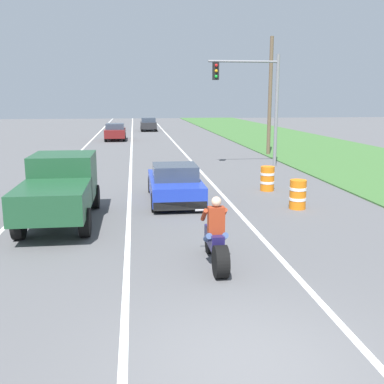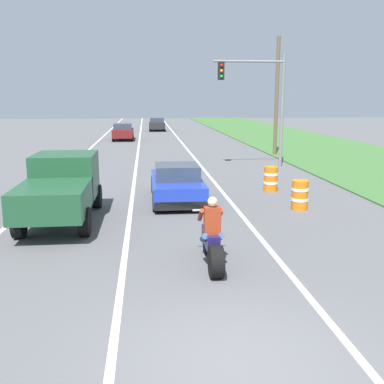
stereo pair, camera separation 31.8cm
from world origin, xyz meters
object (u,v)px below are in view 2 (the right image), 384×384
at_px(distant_car_further_ahead, 157,124).
at_px(distant_car_far_ahead, 123,131).
at_px(pickup_truck_left_lane_dark_green, 61,186).
at_px(sports_car_blue, 177,184).
at_px(construction_barrel_nearest, 300,195).
at_px(motorcycle_with_rider, 212,242).
at_px(construction_barrel_mid, 271,179).
at_px(traffic_light_mast_near, 262,94).

bearing_deg(distant_car_further_ahead, distant_car_far_ahead, -105.97).
bearing_deg(distant_car_further_ahead, pickup_truck_left_lane_dark_green, -95.69).
relative_size(sports_car_blue, construction_barrel_nearest, 4.30).
relative_size(motorcycle_with_rider, distant_car_further_ahead, 0.55).
bearing_deg(construction_barrel_nearest, distant_car_further_ahead, 95.73).
xyz_separation_m(motorcycle_with_rider, construction_barrel_nearest, (3.74, 5.08, -0.09)).
bearing_deg(construction_barrel_nearest, sports_car_blue, 156.91).
bearing_deg(construction_barrel_nearest, pickup_truck_left_lane_dark_green, -174.40).
bearing_deg(sports_car_blue, motorcycle_with_rider, -87.34).
bearing_deg(distant_car_further_ahead, motorcycle_with_rider, -89.86).
height_order(construction_barrel_nearest, construction_barrel_mid, same).
height_order(sports_car_blue, traffic_light_mast_near, traffic_light_mast_near).
height_order(sports_car_blue, pickup_truck_left_lane_dark_green, pickup_truck_left_lane_dark_green).
bearing_deg(sports_car_blue, pickup_truck_left_lane_dark_green, -145.98).
distance_m(construction_barrel_mid, distant_car_further_ahead, 35.43).
distance_m(sports_car_blue, construction_barrel_nearest, 4.41).
bearing_deg(sports_car_blue, construction_barrel_nearest, -23.09).
xyz_separation_m(traffic_light_mast_near, distant_car_far_ahead, (-8.23, 17.12, -3.17)).
xyz_separation_m(construction_barrel_mid, distant_car_further_ahead, (-3.71, 35.23, 0.27)).
bearing_deg(construction_barrel_nearest, motorcycle_with_rider, -126.40).
distance_m(pickup_truck_left_lane_dark_green, construction_barrel_nearest, 7.81).
xyz_separation_m(traffic_light_mast_near, construction_barrel_nearest, (-1.06, -9.67, -3.44)).
bearing_deg(pickup_truck_left_lane_dark_green, motorcycle_with_rider, -47.15).
height_order(pickup_truck_left_lane_dark_green, construction_barrel_nearest, pickup_truck_left_lane_dark_green).
xyz_separation_m(motorcycle_with_rider, distant_car_far_ahead, (-3.42, 31.87, 0.18)).
distance_m(pickup_truck_left_lane_dark_green, distant_car_further_ahead, 39.33).
xyz_separation_m(sports_car_blue, distant_car_far_ahead, (-3.11, 25.06, 0.14)).
bearing_deg(sports_car_blue, distant_car_far_ahead, 97.07).
height_order(traffic_light_mast_near, construction_barrel_mid, traffic_light_mast_near).
bearing_deg(distant_car_far_ahead, sports_car_blue, -82.93).
bearing_deg(traffic_light_mast_near, construction_barrel_mid, -100.43).
height_order(construction_barrel_mid, distant_car_far_ahead, distant_car_far_ahead).
relative_size(pickup_truck_left_lane_dark_green, construction_barrel_nearest, 4.80).
xyz_separation_m(construction_barrel_nearest, construction_barrel_mid, (-0.14, 3.15, 0.00)).
height_order(traffic_light_mast_near, construction_barrel_nearest, traffic_light_mast_near).
distance_m(motorcycle_with_rider, sports_car_blue, 6.81).
distance_m(sports_car_blue, pickup_truck_left_lane_dark_green, 4.48).
bearing_deg(construction_barrel_nearest, traffic_light_mast_near, 83.75).
bearing_deg(construction_barrel_mid, construction_barrel_nearest, -87.43).
distance_m(traffic_light_mast_near, construction_barrel_mid, 7.47).
bearing_deg(construction_barrel_mid, distant_car_far_ahead, 106.55).
bearing_deg(traffic_light_mast_near, distant_car_far_ahead, 115.66).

